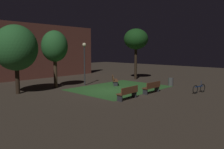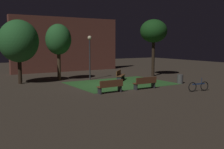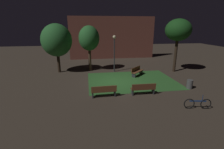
# 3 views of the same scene
# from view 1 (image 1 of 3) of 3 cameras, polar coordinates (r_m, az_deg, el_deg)

# --- Properties ---
(ground_plane) EXTENTS (60.00, 60.00, 0.00)m
(ground_plane) POSITION_cam_1_polar(r_m,az_deg,el_deg) (17.81, -0.61, -4.25)
(ground_plane) COLOR #3D3328
(grass_lawn) EXTENTS (8.02, 6.01, 0.01)m
(grass_lawn) POSITION_cam_1_polar(r_m,az_deg,el_deg) (19.06, 1.97, -3.53)
(grass_lawn) COLOR #2D6028
(grass_lawn) RESTS_ON ground
(bench_front_left) EXTENTS (1.82, 0.54, 0.88)m
(bench_front_left) POSITION_cam_1_polar(r_m,az_deg,el_deg) (14.65, 4.23, -4.70)
(bench_front_left) COLOR brown
(bench_front_left) RESTS_ON ground
(bench_front_right) EXTENTS (1.81, 0.50, 0.88)m
(bench_front_right) POSITION_cam_1_polar(r_m,az_deg,el_deg) (16.99, 10.41, -3.24)
(bench_front_right) COLOR brown
(bench_front_right) RESTS_ON ground
(bench_near_trees) EXTENTS (1.61, 1.62, 0.88)m
(bench_near_trees) POSITION_cam_1_polar(r_m,az_deg,el_deg) (20.64, 0.59, -1.41)
(bench_near_trees) COLOR brown
(bench_near_trees) RESTS_ON ground
(tree_lawn_side) EXTENTS (3.16, 3.16, 5.17)m
(tree_lawn_side) POSITION_cam_1_polar(r_m,az_deg,el_deg) (17.79, -23.81, 6.36)
(tree_lawn_side) COLOR #2D2116
(tree_lawn_side) RESTS_ON ground
(tree_back_right) EXTENTS (2.67, 2.67, 5.64)m
(tree_back_right) POSITION_cam_1_polar(r_m,az_deg,el_deg) (24.60, 6.27, 9.07)
(tree_back_right) COLOR #2D2116
(tree_back_right) RESTS_ON ground
(tree_back_left) EXTENTS (2.23, 2.23, 4.96)m
(tree_back_left) POSITION_cam_1_polar(r_m,az_deg,el_deg) (19.47, -14.75, 7.05)
(tree_back_left) COLOR #423021
(tree_back_left) RESTS_ON ground
(lamp_post_plaza_east) EXTENTS (0.36, 0.36, 3.96)m
(lamp_post_plaza_east) POSITION_cam_1_polar(r_m,az_deg,el_deg) (20.42, -7.21, 4.81)
(lamp_post_plaza_east) COLOR #333338
(lamp_post_plaza_east) RESTS_ON ground
(trash_bin) EXTENTS (0.48, 0.48, 0.73)m
(trash_bin) POSITION_cam_1_polar(r_m,az_deg,el_deg) (20.87, 15.07, -1.87)
(trash_bin) COLOR #4C4C4C
(trash_bin) RESTS_ON ground
(bicycle) EXTENTS (1.65, 0.36, 0.93)m
(bicycle) POSITION_cam_1_polar(r_m,az_deg,el_deg) (18.15, 21.78, -3.42)
(bicycle) COLOR black
(bicycle) RESTS_ON ground
(building_wall_backdrop) EXTENTS (12.89, 0.80, 6.26)m
(building_wall_backdrop) POSITION_cam_1_polar(r_m,az_deg,el_deg) (27.42, -16.25, 5.84)
(building_wall_backdrop) COLOR brown
(building_wall_backdrop) RESTS_ON ground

